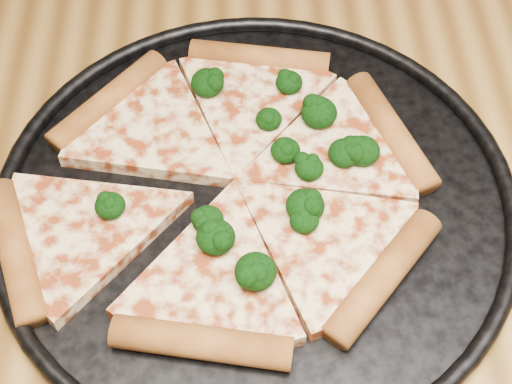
{
  "coord_description": "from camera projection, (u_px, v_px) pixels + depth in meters",
  "views": [
    {
      "loc": [
        -0.12,
        -0.3,
        1.24
      ],
      "look_at": [
        -0.11,
        0.04,
        0.77
      ],
      "focal_mm": 53.36,
      "sensor_mm": 36.0,
      "label": 1
    }
  ],
  "objects": [
    {
      "name": "pizza_pan",
      "position": [
        256.0,
        198.0,
        0.59
      ],
      "size": [
        0.41,
        0.41,
        0.02
      ],
      "color": "black",
      "rests_on": "dining_table"
    },
    {
      "name": "broccoli_florets",
      "position": [
        274.0,
        170.0,
        0.58
      ],
      "size": [
        0.22,
        0.21,
        0.02
      ],
      "color": "black",
      "rests_on": "pizza"
    },
    {
      "name": "dining_table",
      "position": [
        390.0,
        303.0,
        0.65
      ],
      "size": [
        1.2,
        0.9,
        0.75
      ],
      "color": "olive",
      "rests_on": "ground"
    },
    {
      "name": "pizza",
      "position": [
        228.0,
        183.0,
        0.59
      ],
      "size": [
        0.35,
        0.31,
        0.02
      ],
      "rotation": [
        0.0,
        0.0,
        -0.18
      ],
      "color": "beige",
      "rests_on": "pizza_pan"
    }
  ]
}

